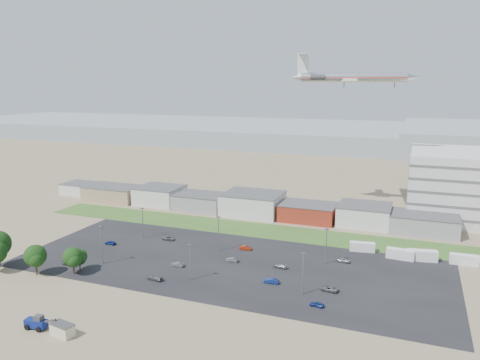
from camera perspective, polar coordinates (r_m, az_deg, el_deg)
The scene contains 33 objects.
ground at distance 118.94m, azimuth -7.36°, elevation -13.03°, with size 700.00×700.00×0.00m, color #867555.
parking_lot at distance 133.56m, azimuth -1.31°, elevation -10.11°, with size 120.00×50.00×0.01m, color black.
grass_strip at distance 163.41m, azimuth 1.34°, elevation -6.00°, with size 160.00×16.00×0.02m, color #3A5A21.
hills_backdrop at distance 412.37m, azimuth 19.25°, elevation 4.69°, with size 700.00×200.00×9.00m, color gray, non-canonical shape.
building_row at distance 185.29m, azimuth -1.62°, elevation -2.59°, with size 170.00×20.00×8.00m, color silver, non-canonical shape.
portable_shed at distance 104.26m, azimuth -20.83°, elevation -16.69°, with size 5.06×2.63×2.55m, color beige, non-canonical shape.
telehandler at distance 108.67m, azimuth -23.63°, elevation -15.56°, with size 7.42×2.47×3.09m, color navy, non-canonical shape.
box_trailer_a at distance 146.83m, azimuth 14.68°, elevation -7.88°, with size 7.35×2.30×2.76m, color silver, non-canonical shape.
box_trailer_b at distance 143.77m, azimuth 18.95°, elevation -8.54°, with size 7.73×2.42×2.90m, color silver, non-canonical shape.
box_trailer_c at distance 144.56m, azimuth 21.33°, elevation -8.56°, with size 8.21×2.57×3.08m, color silver, non-canonical shape.
box_trailer_d at distance 146.24m, azimuth 25.66°, elevation -8.74°, with size 7.57×2.36×2.84m, color silver, non-canonical shape.
tree_mid at distance 135.49m, azimuth -23.67°, elevation -8.70°, with size 6.19×6.19×9.28m, color black, non-canonical shape.
tree_right at distance 132.54m, azimuth -19.69°, elevation -9.06°, with size 5.55×5.55×8.32m, color black, non-canonical shape.
tree_near at distance 134.80m, azimuth -18.99°, elevation -9.01°, with size 4.54×4.54×6.81m, color black, non-canonical shape.
lightpole_front_l at distance 136.83m, azimuth -16.50°, elevation -7.61°, with size 1.29×0.54×10.97m, color slate, non-canonical shape.
lightpole_front_m at distance 122.01m, azimuth -6.08°, elevation -9.93°, with size 1.12×0.47×9.50m, color slate, non-canonical shape.
lightpole_front_r at distance 114.22m, azimuth 7.68°, elevation -11.25°, with size 1.23×0.51×10.45m, color slate, non-canonical shape.
lightpole_back_l at distance 155.74m, azimuth -11.76°, elevation -5.17°, with size 1.20×0.50×10.23m, color slate, non-canonical shape.
lightpole_back_m at distance 141.45m, azimuth -2.63°, elevation -6.56°, with size 1.25×0.52×10.67m, color slate, non-canonical shape.
lightpole_back_r at distance 133.42m, azimuth 10.47°, elevation -7.97°, with size 1.21×0.50×10.28m, color slate, non-canonical shape.
airliner at distance 186.83m, azimuth 13.62°, elevation 12.08°, with size 47.97×32.71×14.17m, color silver, non-canonical shape.
parked_car_0 at distance 118.66m, azimuth 10.83°, elevation -12.89°, with size 2.02×4.37×1.21m, color #595B5E.
parked_car_1 at distance 121.10m, azimuth 3.84°, elevation -12.16°, with size 1.37×3.93×1.30m, color navy.
parked_car_2 at distance 110.78m, azimuth 9.35°, elevation -14.71°, with size 1.32×3.29×1.12m, color navy.
parked_car_3 at distance 124.59m, azimuth -10.32°, elevation -11.63°, with size 1.78×4.37×1.27m, color #595B5E.
parked_car_4 at distance 132.25m, azimuth -7.61°, elevation -10.15°, with size 1.31×3.75×1.24m, color #595B5E.
parked_car_5 at distance 153.51m, azimuth -15.53°, elevation -7.36°, with size 1.49×3.69×1.26m, color navy.
parked_car_7 at distance 134.50m, azimuth -0.98°, elevation -9.68°, with size 1.25×3.59×1.18m, color #595B5E.
parked_car_8 at distance 137.10m, azimuth 12.55°, elevation -9.53°, with size 1.47×3.65×1.24m, color #A5A5AA.
parked_car_9 at distance 153.95m, azimuth -8.69°, elevation -7.03°, with size 1.94×4.20×1.17m, color #595B5E.
parked_car_10 at distance 140.39m, azimuth -20.06°, elevation -9.47°, with size 1.72×4.23×1.23m, color #595B5E.
parked_car_11 at distance 143.48m, azimuth 0.68°, elevation -8.28°, with size 1.32×3.78×1.24m, color #96270D.
parked_car_12 at distance 130.54m, azimuth 4.90°, elevation -10.41°, with size 1.57×3.87×1.12m, color #A5A5AA.
Camera 1 is at (52.33, -94.74, 49.34)m, focal length 35.00 mm.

